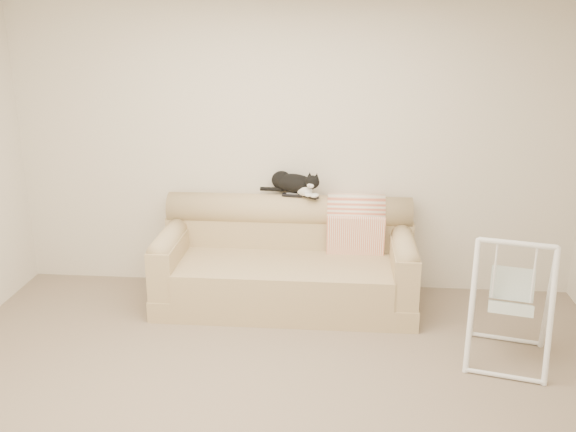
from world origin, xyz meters
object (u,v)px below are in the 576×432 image
at_px(baby_swing, 511,301).
at_px(tuxedo_cat, 294,183).
at_px(sofa, 286,263).
at_px(remote_a, 292,195).
at_px(remote_b, 310,196).

bearing_deg(baby_swing, tuxedo_cat, 145.86).
xyz_separation_m(sofa, remote_a, (0.03, 0.23, 0.56)).
distance_m(sofa, tuxedo_cat, 0.71).
bearing_deg(tuxedo_cat, sofa, -99.67).
bearing_deg(baby_swing, sofa, 153.28).
bearing_deg(remote_a, remote_b, -10.66).
distance_m(tuxedo_cat, baby_swing, 2.06).
relative_size(remote_b, tuxedo_cat, 0.29).
distance_m(remote_a, baby_swing, 2.03).
height_order(remote_a, remote_b, remote_a).
height_order(sofa, tuxedo_cat, tuxedo_cat).
relative_size(sofa, remote_b, 13.79).
relative_size(remote_a, baby_swing, 0.20).
distance_m(remote_a, tuxedo_cat, 0.10).
relative_size(sofa, tuxedo_cat, 3.98).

